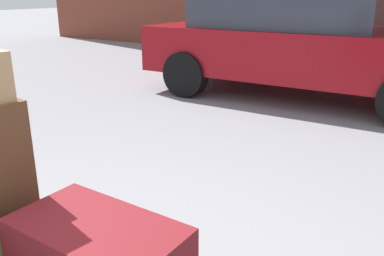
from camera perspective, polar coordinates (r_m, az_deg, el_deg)
parked_car at (r=6.01m, az=14.86°, el=11.40°), size 4.33×1.98×1.42m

